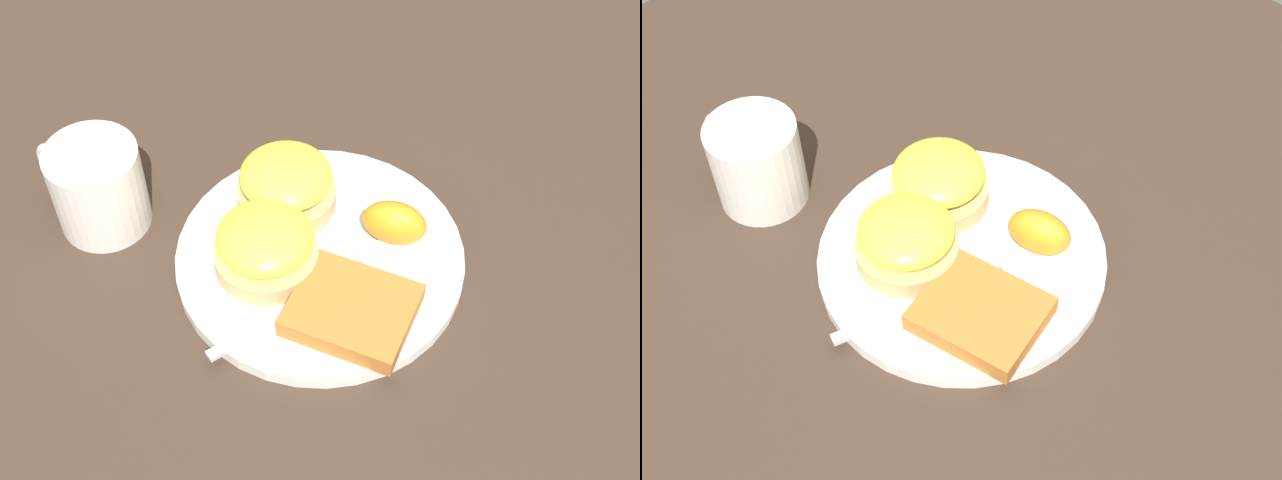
# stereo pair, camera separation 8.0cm
# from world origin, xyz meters

# --- Properties ---
(ground_plane) EXTENTS (1.10, 1.10, 0.00)m
(ground_plane) POSITION_xyz_m (0.00, 0.00, 0.00)
(ground_plane) COLOR #38281E
(plate) EXTENTS (0.27, 0.27, 0.01)m
(plate) POSITION_xyz_m (0.00, 0.00, 0.01)
(plate) COLOR silver
(plate) RESTS_ON ground_plane
(sandwich_benedict_left) EXTENTS (0.10, 0.10, 0.05)m
(sandwich_benedict_left) POSITION_xyz_m (0.06, -0.04, 0.04)
(sandwich_benedict_left) COLOR tan
(sandwich_benedict_left) RESTS_ON plate
(sandwich_benedict_right) EXTENTS (0.10, 0.10, 0.05)m
(sandwich_benedict_right) POSITION_xyz_m (0.04, 0.04, 0.04)
(sandwich_benedict_right) COLOR tan
(sandwich_benedict_right) RESTS_ON plate
(hashbrown_patty) EXTENTS (0.12, 0.10, 0.02)m
(hashbrown_patty) POSITION_xyz_m (-0.06, 0.05, 0.02)
(hashbrown_patty) COLOR #B26729
(hashbrown_patty) RESTS_ON plate
(orange_wedge) EXTENTS (0.07, 0.05, 0.04)m
(orange_wedge) POSITION_xyz_m (-0.05, -0.05, 0.04)
(orange_wedge) COLOR orange
(orange_wedge) RESTS_ON plate
(fork) EXTENTS (0.10, 0.20, 0.00)m
(fork) POSITION_xyz_m (-0.02, 0.03, 0.02)
(fork) COLOR silver
(fork) RESTS_ON plate
(cup) EXTENTS (0.12, 0.09, 0.09)m
(cup) POSITION_xyz_m (0.21, 0.06, 0.05)
(cup) COLOR silver
(cup) RESTS_ON ground_plane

